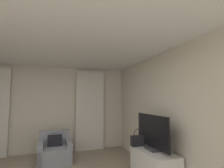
{
  "coord_description": "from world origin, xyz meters",
  "views": [
    {
      "loc": [
        0.31,
        -2.73,
        1.59
      ],
      "look_at": [
        1.53,
        1.06,
        1.94
      ],
      "focal_mm": 28.12,
      "sensor_mm": 36.0,
      "label": 1
    }
  ],
  "objects_px": {
    "armchair": "(55,152)",
    "tv_flatscreen": "(152,133)",
    "handbag_primary": "(138,140)",
    "tv_console": "(154,166)"
  },
  "relations": [
    {
      "from": "tv_console",
      "to": "handbag_primary",
      "type": "height_order",
      "value": "handbag_primary"
    },
    {
      "from": "tv_console",
      "to": "tv_flatscreen",
      "type": "relative_size",
      "value": 1.0
    },
    {
      "from": "armchair",
      "to": "tv_flatscreen",
      "type": "height_order",
      "value": "tv_flatscreen"
    },
    {
      "from": "tv_flatscreen",
      "to": "handbag_primary",
      "type": "height_order",
      "value": "tv_flatscreen"
    },
    {
      "from": "armchair",
      "to": "tv_console",
      "type": "xyz_separation_m",
      "value": [
        1.87,
        -1.67,
        0.03
      ]
    },
    {
      "from": "tv_flatscreen",
      "to": "handbag_primary",
      "type": "xyz_separation_m",
      "value": [
        -0.14,
        0.37,
        -0.22
      ]
    },
    {
      "from": "handbag_primary",
      "to": "tv_flatscreen",
      "type": "bearing_deg",
      "value": -69.32
    },
    {
      "from": "armchair",
      "to": "handbag_primary",
      "type": "height_order",
      "value": "handbag_primary"
    },
    {
      "from": "tv_console",
      "to": "handbag_primary",
      "type": "xyz_separation_m",
      "value": [
        -0.14,
        0.41,
        0.41
      ]
    },
    {
      "from": "tv_flatscreen",
      "to": "tv_console",
      "type": "bearing_deg",
      "value": -90.0
    }
  ]
}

